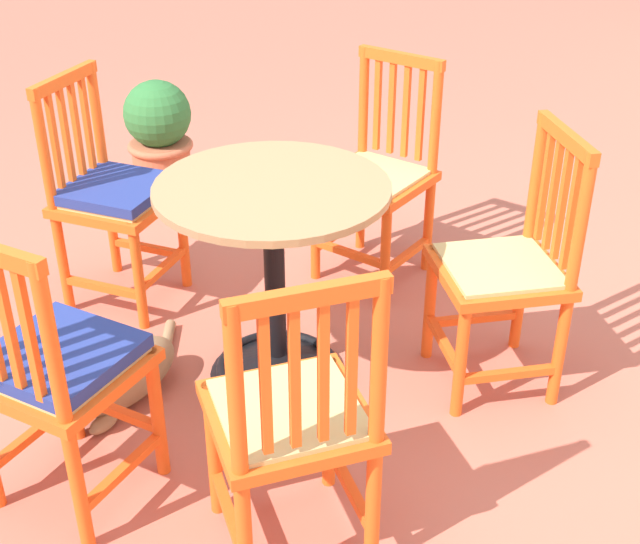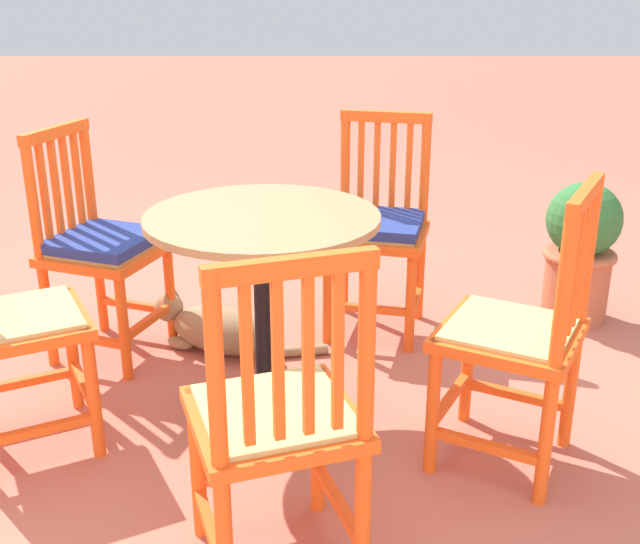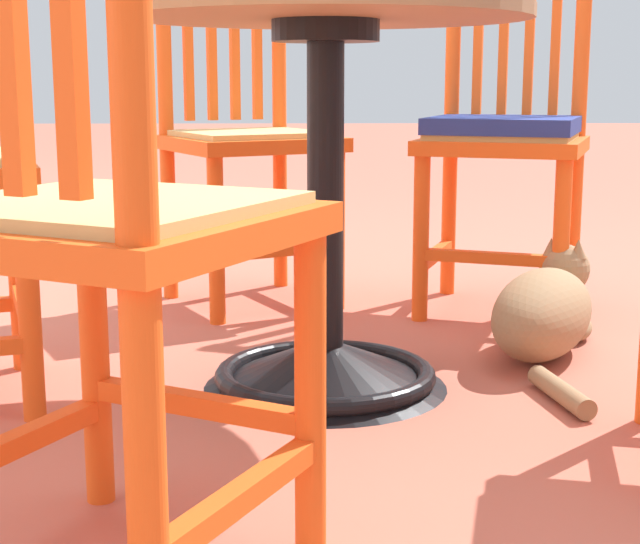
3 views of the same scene
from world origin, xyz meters
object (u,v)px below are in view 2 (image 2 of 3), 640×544
at_px(orange_chair_by_planter, 9,324).
at_px(terracotta_planter, 580,249).
at_px(tabby_cat, 213,328).
at_px(orange_chair_near_fence, 378,230).
at_px(orange_chair_at_corner, 101,248).
at_px(cafe_table, 266,340).
at_px(orange_chair_tucked_in, 277,424).
at_px(orange_chair_facing_out, 519,336).

height_order(orange_chair_by_planter, terracotta_planter, orange_chair_by_planter).
distance_m(orange_chair_by_planter, tabby_cat, 0.93).
bearing_deg(orange_chair_near_fence, orange_chair_at_corner, 12.17).
height_order(cafe_table, orange_chair_by_planter, orange_chair_by_planter).
height_order(orange_chair_tucked_in, terracotta_planter, orange_chair_tucked_in).
bearing_deg(tabby_cat, orange_chair_near_fence, -162.27).
distance_m(orange_chair_tucked_in, terracotta_planter, 2.01).
distance_m(tabby_cat, terracotta_planter, 1.61).
relative_size(orange_chair_tucked_in, orange_chair_facing_out, 1.00).
distance_m(orange_chair_at_corner, tabby_cat, 0.55).
relative_size(orange_chair_by_planter, orange_chair_near_fence, 1.00).
bearing_deg(orange_chair_at_corner, orange_chair_tucked_in, 121.17).
bearing_deg(tabby_cat, orange_chair_tucked_in, 104.76).
bearing_deg(orange_chair_facing_out, orange_chair_by_planter, -3.09).
xyz_separation_m(orange_chair_by_planter, orange_chair_tucked_in, (-0.86, 0.57, 0.00)).
height_order(cafe_table, orange_chair_tucked_in, orange_chair_tucked_in).
bearing_deg(orange_chair_tucked_in, orange_chair_by_planter, -33.58).
xyz_separation_m(cafe_table, orange_chair_tucked_in, (-0.08, 0.77, 0.15)).
xyz_separation_m(orange_chair_at_corner, orange_chair_by_planter, (0.11, 0.67, -0.01)).
height_order(orange_chair_at_corner, orange_chair_tucked_in, same).
bearing_deg(orange_chair_at_corner, cafe_table, 144.51).
bearing_deg(terracotta_planter, tabby_cat, 11.51).
height_order(orange_chair_at_corner, tabby_cat, orange_chair_at_corner).
distance_m(orange_chair_at_corner, orange_chair_near_fence, 1.12).
relative_size(orange_chair_facing_out, terracotta_planter, 1.47).
height_order(orange_chair_by_planter, orange_chair_facing_out, same).
distance_m(orange_chair_tucked_in, orange_chair_facing_out, 0.85).
bearing_deg(orange_chair_near_fence, orange_chair_tucked_in, 77.02).
distance_m(orange_chair_near_fence, tabby_cat, 0.79).
xyz_separation_m(orange_chair_facing_out, tabby_cat, (1.03, -0.78, -0.34)).
bearing_deg(orange_chair_by_planter, orange_chair_tucked_in, 146.42).
bearing_deg(orange_chair_at_corner, terracotta_planter, -170.31).
bearing_deg(cafe_table, orange_chair_tucked_in, 96.19).
distance_m(orange_chair_at_corner, orange_chair_tucked_in, 1.45).
height_order(orange_chair_by_planter, orange_chair_tucked_in, same).
relative_size(orange_chair_near_fence, tabby_cat, 1.25).
xyz_separation_m(orange_chair_by_planter, orange_chair_near_fence, (-1.20, -0.91, 0.01)).
bearing_deg(terracotta_planter, cafe_table, 31.83).
bearing_deg(tabby_cat, orange_chair_by_planter, 52.64).
relative_size(orange_chair_at_corner, tabby_cat, 1.25).
relative_size(orange_chair_near_fence, terracotta_planter, 1.47).
bearing_deg(orange_chair_facing_out, cafe_table, -19.62).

